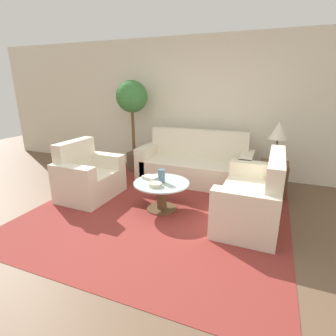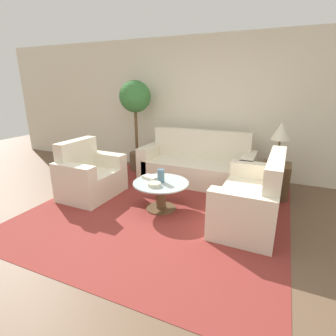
% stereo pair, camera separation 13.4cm
% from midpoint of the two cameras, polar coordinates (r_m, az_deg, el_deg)
% --- Properties ---
extents(ground_plane, '(14.00, 14.00, 0.00)m').
position_cam_midpoint_polar(ground_plane, '(3.18, -6.93, -15.31)').
color(ground_plane, brown).
extents(wall_back, '(10.00, 0.06, 2.60)m').
position_cam_midpoint_polar(wall_back, '(5.26, 7.22, 12.93)').
color(wall_back, beige).
rests_on(wall_back, ground_plane).
extents(rug, '(3.45, 3.43, 0.01)m').
position_cam_midpoint_polar(rug, '(3.85, -2.40, -8.82)').
color(rug, maroon).
rests_on(rug, ground_plane).
extents(sofa_main, '(2.02, 0.78, 0.93)m').
position_cam_midpoint_polar(sofa_main, '(4.85, 5.09, 0.49)').
color(sofa_main, beige).
rests_on(sofa_main, ground_plane).
extents(armchair, '(0.74, 0.98, 0.89)m').
position_cam_midpoint_polar(armchair, '(4.39, -17.96, -2.18)').
color(armchair, beige).
rests_on(armchair, ground_plane).
extents(loveseat, '(0.76, 1.44, 0.91)m').
position_cam_midpoint_polar(loveseat, '(3.61, 17.41, -6.50)').
color(loveseat, beige).
rests_on(loveseat, ground_plane).
extents(coffee_table, '(0.79, 0.79, 0.41)m').
position_cam_midpoint_polar(coffee_table, '(3.74, -2.45, -5.21)').
color(coffee_table, brown).
rests_on(coffee_table, ground_plane).
extents(side_table, '(0.43, 0.43, 0.53)m').
position_cam_midpoint_polar(side_table, '(4.57, 21.02, -2.15)').
color(side_table, brown).
rests_on(side_table, ground_plane).
extents(table_lamp, '(0.28, 0.28, 0.66)m').
position_cam_midpoint_polar(table_lamp, '(4.38, 22.12, 7.33)').
color(table_lamp, brown).
rests_on(table_lamp, side_table).
extents(potted_plant, '(0.62, 0.62, 1.81)m').
position_cam_midpoint_polar(potted_plant, '(5.36, -8.53, 13.15)').
color(potted_plant, brown).
rests_on(potted_plant, ground_plane).
extents(vase, '(0.10, 0.10, 0.19)m').
position_cam_midpoint_polar(vase, '(3.66, -2.48, -1.73)').
color(vase, slate).
rests_on(vase, coffee_table).
extents(bowl, '(0.18, 0.18, 0.05)m').
position_cam_midpoint_polar(bowl, '(3.54, -3.86, -3.64)').
color(bowl, beige).
rests_on(bowl, coffee_table).
extents(book_stack, '(0.26, 0.20, 0.05)m').
position_cam_midpoint_polar(book_stack, '(3.81, -4.89, -2.14)').
color(book_stack, beige).
rests_on(book_stack, coffee_table).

